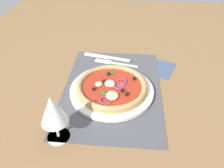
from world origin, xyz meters
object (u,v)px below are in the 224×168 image
Objects in this scene: knife at (107,57)px; napkin at (159,68)px; wine_glass at (53,111)px; fork at (114,63)px; plate at (112,90)px; pizza at (112,86)px.

knife is 22.06cm from napkin.
wine_glass is at bearing 89.59° from knife.
napkin is at bearing -172.47° from fork.
plate is 1.43× the size of knife.
knife is at bearing 10.88° from pizza.
plate is at bearing 3.06° from pizza.
wine_glass is (-19.97, 13.33, 7.50)cm from pizza.
pizza is 23.77cm from napkin.
napkin is (16.23, -17.18, -2.59)cm from pizza.
knife is (21.64, 4.17, -0.38)cm from plate.
fork is 5.33cm from knife.
pizza is at bearing -176.94° from plate.
napkin is (16.14, -17.18, -0.86)cm from plate.
fork is at bearing 141.60° from knife.
pizza is 1.21× the size of knife.
wine_glass is (-41.69, 9.16, 9.61)cm from knife.
napkin is at bearing 177.52° from knife.
pizza reaches higher than knife.
pizza reaches higher than plate.
pizza reaches higher than napkin.
plate is at bearing 133.20° from napkin.
pizza is at bearing -33.73° from wine_glass.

